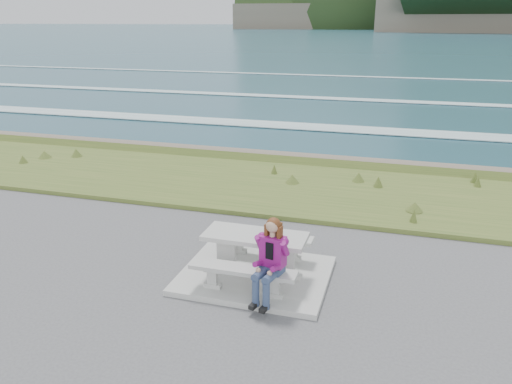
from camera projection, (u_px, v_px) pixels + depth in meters
The scene contains 8 objects.
concrete_slab at pixel (255, 275), 8.94m from camera, with size 2.60×2.10×0.10m, color #B0B0AB.
picnic_table at pixel (255, 243), 8.74m from camera, with size 1.80×0.75×0.75m.
bench_landward at pixel (243, 273), 8.18m from camera, with size 1.80×0.35×0.45m.
bench_seaward at pixel (266, 239), 9.45m from camera, with size 1.80×0.35×0.45m.
grass_verge at pixel (308, 191), 13.49m from camera, with size 160.00×4.50×0.22m, color #3B5821.
shore_drop at pixel (325, 163), 16.12m from camera, with size 160.00×0.80×2.20m, color #625849.
ocean at pixel (366, 120), 32.26m from camera, with size 1600.00×1600.00×0.09m.
seated_woman at pixel (268, 272), 7.88m from camera, with size 0.52×0.74×1.38m.
Camera 1 is at (2.29, -7.63, 4.37)m, focal length 35.00 mm.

